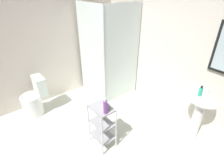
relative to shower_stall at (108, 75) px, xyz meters
The scene contains 11 objects.
ground_plane 1.77m from the shower_stall, 46.10° to the right, with size 4.20×4.20×0.02m, color silver.
wall_back 1.56m from the shower_stall, 27.54° to the left, with size 4.20×0.14×2.50m.
wall_left 1.60m from the shower_stall, 118.62° to the right, with size 0.10×4.20×2.50m, color beige.
shower_stall is the anchor object (origin of this frame).
pedestal_sink 2.02m from the shower_stall, ahead, with size 0.46×0.37×0.81m.
sink_faucet 2.07m from the shower_stall, 11.72° to the left, with size 0.03×0.03×0.10m, color silver.
toilet 1.62m from the shower_stall, 100.69° to the right, with size 0.37×0.49×0.76m.
storage_cart 1.55m from the shower_stall, 40.76° to the right, with size 0.38×0.28×0.74m.
hand_soap_bottle 1.99m from the shower_stall, ahead, with size 0.06×0.06×0.17m.
conditioner_bottle_purple 1.71m from the shower_stall, 38.49° to the right, with size 0.06×0.06×0.24m.
rinse_cup 1.61m from the shower_stall, 37.63° to the right, with size 0.06×0.06×0.11m, color silver.
Camera 1 is at (1.65, -0.91, 2.30)m, focal length 28.07 mm.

